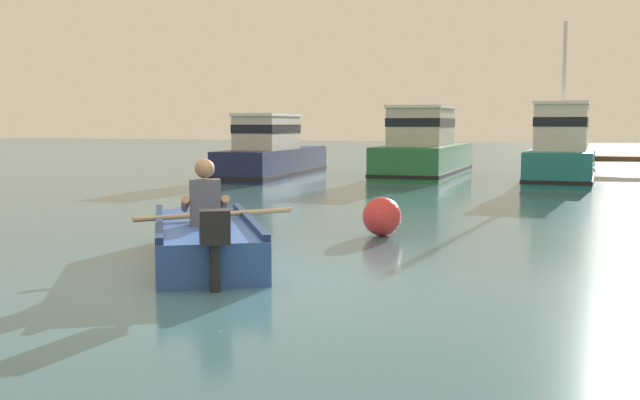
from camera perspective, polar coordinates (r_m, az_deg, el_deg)
ground_plane at (r=7.63m, az=-3.99°, el=-6.29°), size 120.00×120.00×0.00m
rowboat_with_person at (r=9.01m, az=-8.54°, el=-2.87°), size 2.65×3.36×1.19m
moored_boat_navy at (r=22.67m, az=-3.59°, el=3.43°), size 2.17×6.13×1.87m
moored_boat_green at (r=23.20m, az=7.69°, el=3.65°), size 2.30×6.11×2.10m
moored_boat_teal at (r=21.79m, az=17.47°, el=3.36°), size 1.88×5.28×4.29m
mooring_buoy at (r=10.90m, az=4.60°, el=-1.22°), size 0.55×0.55×0.55m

